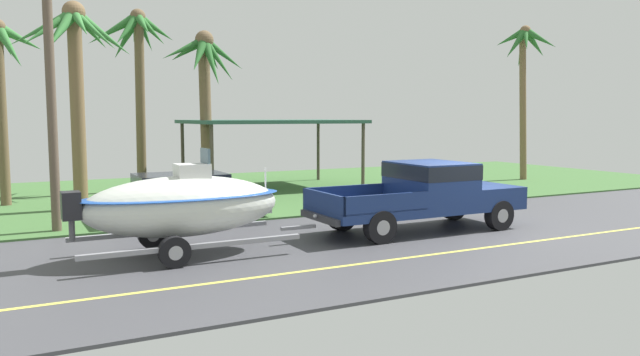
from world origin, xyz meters
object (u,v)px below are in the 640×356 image
Objects in this scene: utility_pole at (51,90)px; parked_sedan_near at (187,198)px; palm_tree_near_right at (74,55)px; boat_on_trailer at (182,206)px; palm_tree_mid at (136,51)px; palm_tree_far_right at (205,76)px; palm_tree_far_left at (524,61)px; pickup_truck_towing at (429,192)px; carport_awning at (272,123)px.

parked_sedan_near is at bearing 4.44° from utility_pole.
palm_tree_near_right is (-2.57, 3.37, 4.27)m from parked_sedan_near.
boat_on_trailer is at bearing -106.25° from parked_sedan_near.
palm_tree_far_right is at bearing -56.03° from palm_tree_mid.
palm_tree_far_left is at bearing -11.46° from palm_tree_mid.
palm_tree_near_right is 4.85m from palm_tree_mid.
palm_tree_near_right is (-7.95, 7.74, 3.93)m from pickup_truck_towing.
pickup_truck_towing reaches higher than parked_sedan_near.
parked_sedan_near is at bearing -131.12° from carport_awning.
boat_on_trailer is 0.82× the size of carport_awning.
palm_tree_near_right is 4.74m from palm_tree_far_right.
pickup_truck_towing is at bearing -69.28° from palm_tree_far_right.
utility_pole is (-8.89, 4.10, 2.68)m from pickup_truck_towing.
parked_sedan_near is at bearing -52.76° from palm_tree_near_right.
palm_tree_far_right reaches higher than parked_sedan_near.
pickup_truck_towing is 6.65m from boat_on_trailer.
palm_tree_far_right is (-15.17, 0.66, -1.11)m from palm_tree_far_left.
carport_awning is 0.97× the size of utility_pole.
boat_on_trailer is 0.79× the size of palm_tree_mid.
palm_tree_near_right is at bearing -165.30° from palm_tree_far_right.
palm_tree_mid is at bearing 64.62° from utility_pole.
utility_pole is at bearing 118.67° from boat_on_trailer.
carport_awning is (-0.16, 10.35, 1.72)m from pickup_truck_towing.
pickup_truck_towing is 15.12m from palm_tree_far_left.
utility_pole is at bearing -115.38° from palm_tree_mid.
palm_tree_far_left reaches higher than parked_sedan_near.
carport_awning is 1.12× the size of palm_tree_far_right.
pickup_truck_towing is 1.06× the size of boat_on_trailer.
carport_awning reaches higher than parked_sedan_near.
palm_tree_far_right is (4.56, 1.20, -0.46)m from palm_tree_near_right.
utility_pole is (-3.51, -0.27, 3.03)m from parked_sedan_near.
boat_on_trailer is 20.71m from palm_tree_far_left.
pickup_truck_towing is 10.17m from palm_tree_far_right.
parked_sedan_near is 0.65× the size of carport_awning.
parked_sedan_near is 8.84m from palm_tree_mid.
carport_awning is 0.96× the size of palm_tree_mid.
palm_tree_mid reaches higher than parked_sedan_near.
palm_tree_far_left is 15.23m from palm_tree_far_right.
palm_tree_near_right is (-1.29, 7.74, 3.85)m from boat_on_trailer.
palm_tree_near_right is at bearing -161.48° from carport_awning.
palm_tree_far_right is at bearing 14.70° from palm_tree_near_right.
boat_on_trailer is 5.35m from utility_pole.
parked_sedan_near is 4.65m from utility_pole.
palm_tree_mid is 3.54m from palm_tree_far_right.
palm_tree_near_right reaches higher than palm_tree_far_right.
palm_tree_mid reaches higher than utility_pole.
boat_on_trailer is at bearing -61.33° from utility_pole.
boat_on_trailer is 12.33m from carport_awning.
palm_tree_far_left is (18.44, 8.28, 4.50)m from boat_on_trailer.
carport_awning is (5.22, 5.98, 2.07)m from parked_sedan_near.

